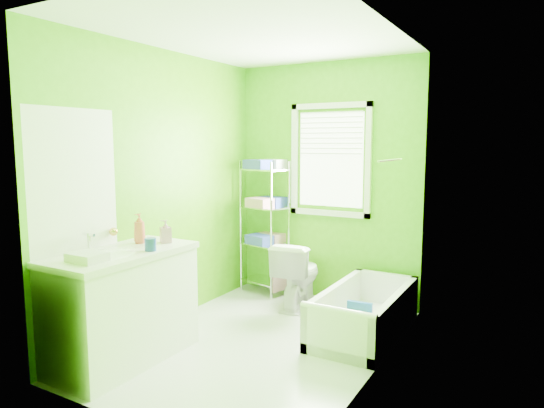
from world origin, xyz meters
The scene contains 9 objects.
ground centered at (0.00, 0.00, 0.00)m, with size 2.90×2.90×0.00m, color silver.
room_envelope centered at (0.00, 0.00, 1.55)m, with size 2.14×2.94×2.62m.
window centered at (0.05, 1.42, 1.61)m, with size 0.92×0.05×1.22m.
door centered at (-1.04, -1.00, 1.00)m, with size 0.09×0.80×2.00m.
right_wall_decor centered at (1.04, -0.02, 1.32)m, with size 0.04×1.48×1.17m.
bathtub centered at (0.73, 0.64, 0.14)m, with size 0.64×1.36×0.44m.
toilet centered at (-0.13, 1.02, 0.36)m, with size 0.40×0.70×0.71m, color white.
vanity centered at (-0.76, -0.83, 0.47)m, with size 0.61×1.19×1.15m.
wire_shelf_unit centered at (-0.67, 1.27, 0.94)m, with size 0.57×0.47×1.55m.
Camera 1 is at (2.12, -3.46, 1.73)m, focal length 32.00 mm.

